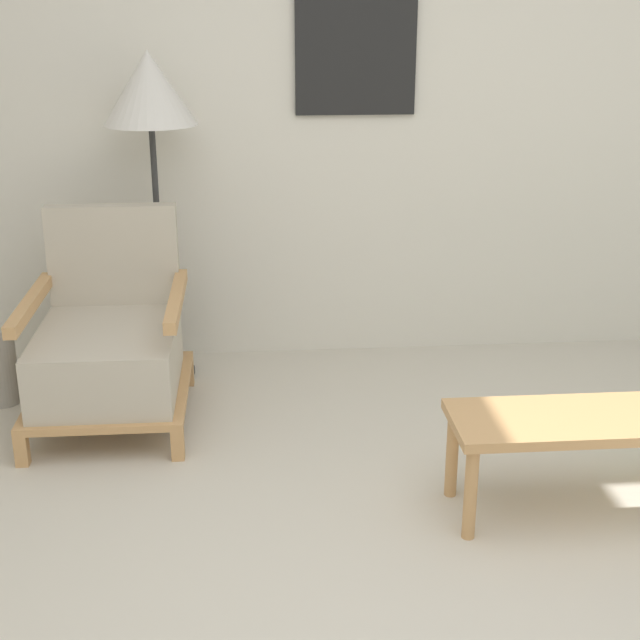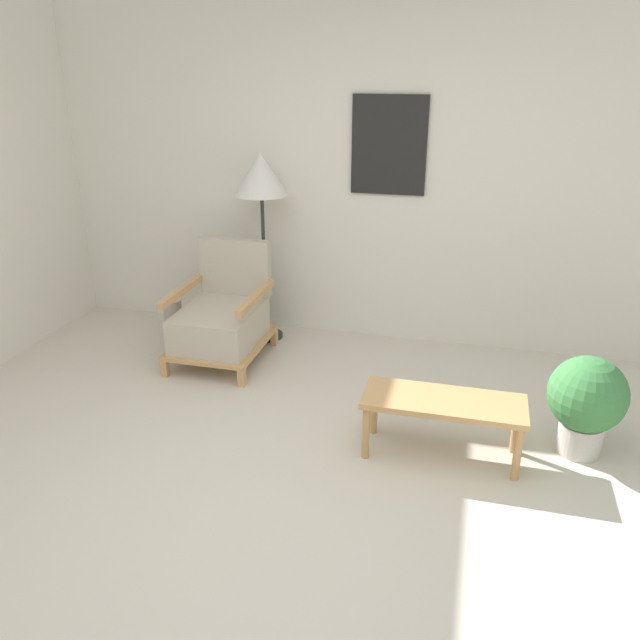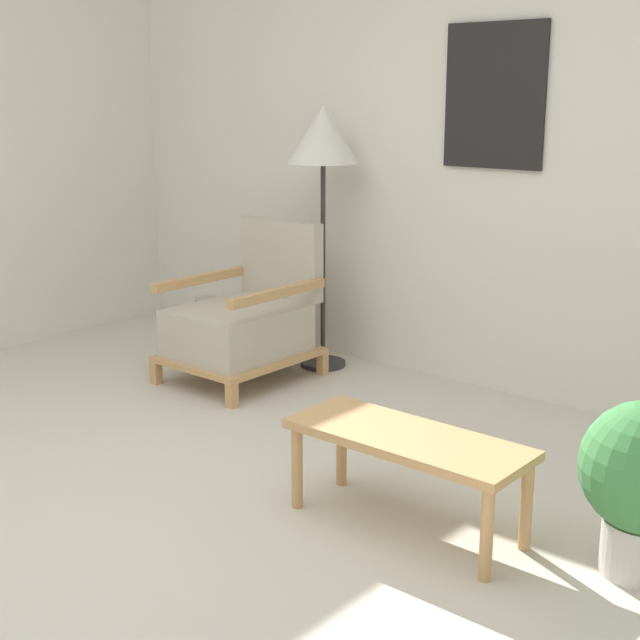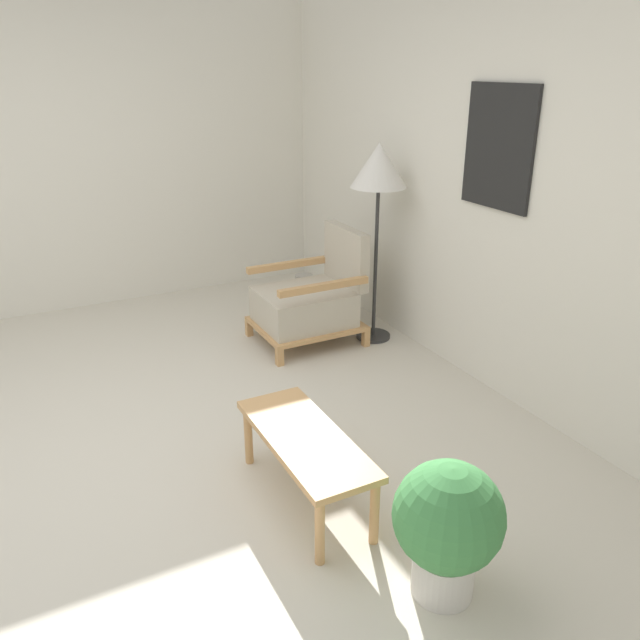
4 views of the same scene
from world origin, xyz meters
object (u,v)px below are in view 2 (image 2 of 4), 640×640
Objects in this scene: armchair at (222,318)px; potted_plant at (587,400)px; vase at (174,321)px; coffee_table at (443,407)px; floor_lamp at (261,181)px.

armchair is 1.43× the size of potted_plant.
vase is (-0.52, 0.20, -0.15)m from armchair.
coffee_table is at bearing -27.27° from armchair.
vase is 3.14m from potted_plant.
coffee_table is 2.58× the size of vase.
armchair is 0.58× the size of floor_lamp.
floor_lamp reaches higher than potted_plant.
coffee_table reaches higher than vase.
armchair is at bearing -111.87° from floor_lamp.
coffee_table is 1.51× the size of potted_plant.
vase is (-0.70, -0.27, -1.11)m from floor_lamp.
coffee_table is at bearing -41.34° from floor_lamp.
armchair is 1.08m from floor_lamp.
floor_lamp is at bearing 154.36° from potted_plant.
armchair is 1.93m from coffee_table.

